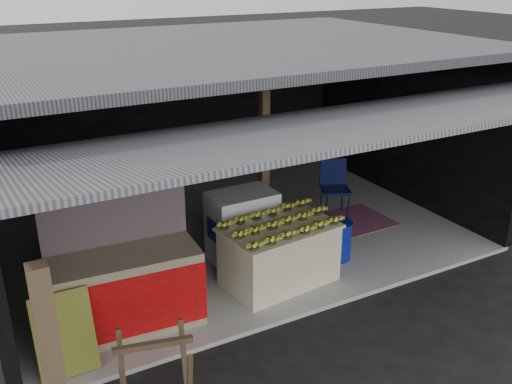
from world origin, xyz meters
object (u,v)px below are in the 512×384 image
water_barrel (338,241)px  sawhorse (155,366)px  banana_table (279,254)px  white_crate (242,226)px  neighbor_stall (126,287)px  plastic_chair (334,183)px

water_barrel → sawhorse: bearing=-155.2°
banana_table → water_barrel: 1.10m
banana_table → water_barrel: bearing=1.9°
water_barrel → white_crate: bearing=151.3°
banana_table → neighbor_stall: neighbor_stall is taller
white_crate → banana_table: bearing=-81.5°
banana_table → neighbor_stall: size_ratio=0.91×
white_crate → plastic_chair: 2.21m
banana_table → white_crate: size_ratio=1.54×
banana_table → white_crate: (-0.13, 0.81, 0.10)m
banana_table → water_barrel: (1.08, 0.15, -0.14)m
sawhorse → plastic_chair: (4.17, 2.87, 0.15)m
white_crate → sawhorse: white_crate is taller
white_crate → water_barrel: 1.40m
sawhorse → water_barrel: bearing=38.0°
neighbor_stall → banana_table: bearing=4.2°
plastic_chair → neighbor_stall: bearing=-138.3°
neighbor_stall → plastic_chair: (4.04, 1.51, 0.04)m
white_crate → water_barrel: size_ratio=1.86×
water_barrel → plastic_chair: bearing=56.6°
white_crate → water_barrel: bearing=-29.4°
neighbor_stall → plastic_chair: neighbor_stall is taller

